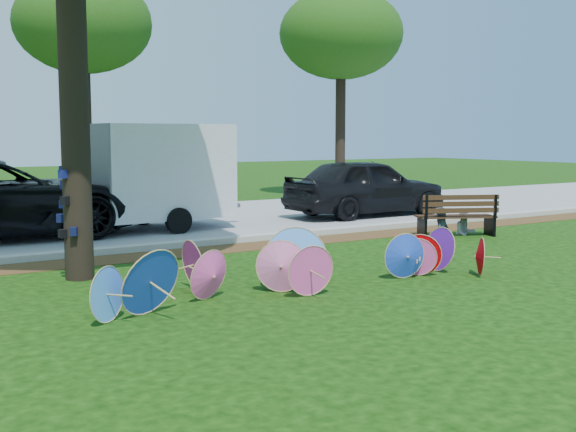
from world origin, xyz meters
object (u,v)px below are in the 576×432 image
object	(u,v)px
dark_pickup	(366,187)
cargo_trailer	(159,171)
person_left	(443,208)
parasol_pile	(300,264)
park_bench	(456,215)
person_right	(465,211)

from	to	relation	value
dark_pickup	cargo_trailer	size ratio (longest dim) A/B	1.51
cargo_trailer	person_left	bearing A→B (deg)	-46.24
parasol_pile	cargo_trailer	size ratio (longest dim) A/B	2.09
parasol_pile	dark_pickup	bearing A→B (deg)	45.91
cargo_trailer	person_left	world-z (taller)	cargo_trailer
person_left	cargo_trailer	bearing A→B (deg)	115.47
park_bench	person_right	bearing A→B (deg)	32.45
parasol_pile	person_left	world-z (taller)	person_left
person_left	dark_pickup	bearing A→B (deg)	53.14
park_bench	person_right	xyz separation A→B (m)	(0.35, 0.05, 0.07)
dark_pickup	person_right	xyz separation A→B (m)	(-0.46, -4.15, -0.27)
cargo_trailer	person_right	size ratio (longest dim) A/B	2.94
dark_pickup	park_bench	distance (m)	4.29
parasol_pile	person_left	bearing A→B (deg)	27.22
dark_pickup	park_bench	world-z (taller)	dark_pickup
dark_pickup	park_bench	bearing A→B (deg)	168.82
cargo_trailer	person_right	bearing A→B (deg)	-42.36
person_left	person_right	distance (m)	0.71
dark_pickup	cargo_trailer	distance (m)	5.98
person_left	person_right	bearing A→B (deg)	-21.24
dark_pickup	person_left	size ratio (longest dim) A/B	3.75
parasol_pile	park_bench	world-z (taller)	parasol_pile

